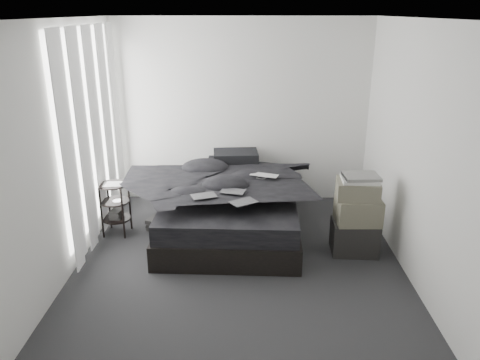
{
  "coord_description": "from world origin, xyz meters",
  "views": [
    {
      "loc": [
        0.08,
        -4.47,
        2.67
      ],
      "look_at": [
        0.0,
        0.8,
        0.75
      ],
      "focal_mm": 35.0,
      "sensor_mm": 36.0,
      "label": 1
    }
  ],
  "objects_px": {
    "laptop": "(263,171)",
    "box_lower": "(354,237)",
    "bed": "(231,220)",
    "side_stand": "(116,209)"
  },
  "relations": [
    {
      "from": "bed",
      "to": "laptop",
      "type": "bearing_deg",
      "value": 7.5
    },
    {
      "from": "box_lower",
      "to": "bed",
      "type": "bearing_deg",
      "value": 159.84
    },
    {
      "from": "laptop",
      "to": "side_stand",
      "type": "bearing_deg",
      "value": -156.09
    },
    {
      "from": "bed",
      "to": "laptop",
      "type": "xyz_separation_m",
      "value": [
        0.4,
        0.04,
        0.65
      ]
    },
    {
      "from": "box_lower",
      "to": "laptop",
      "type": "bearing_deg",
      "value": 151.35
    },
    {
      "from": "laptop",
      "to": "box_lower",
      "type": "height_order",
      "value": "laptop"
    },
    {
      "from": "laptop",
      "to": "side_stand",
      "type": "distance_m",
      "value": 1.9
    },
    {
      "from": "laptop",
      "to": "box_lower",
      "type": "xyz_separation_m",
      "value": [
        1.05,
        -0.58,
        -0.6
      ]
    },
    {
      "from": "bed",
      "to": "side_stand",
      "type": "bearing_deg",
      "value": -174.54
    },
    {
      "from": "box_lower",
      "to": "side_stand",
      "type": "bearing_deg",
      "value": 171.33
    }
  ]
}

